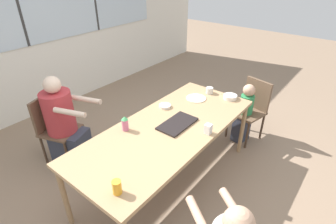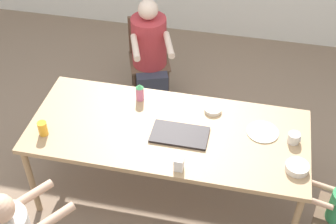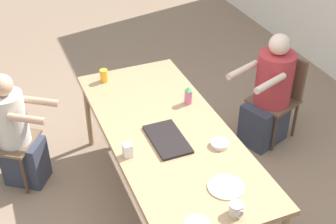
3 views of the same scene
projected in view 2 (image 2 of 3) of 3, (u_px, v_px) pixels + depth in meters
ground_plane at (168, 192)px, 4.08m from camera, size 16.00×16.00×0.00m
dining_table at (168, 134)px, 3.61m from camera, size 2.14×0.91×0.76m
chair_for_man_blue_shirt at (148, 50)px, 4.85m from camera, size 0.51×0.51×0.85m
person_man_blue_shirt at (150, 59)px, 4.72m from camera, size 0.54×0.71×1.14m
person_toddler at (333, 218)px, 3.39m from camera, size 0.36×0.25×0.85m
food_tray_dark at (180, 135)px, 3.52m from camera, size 0.43×0.24×0.02m
coffee_mug at (294, 138)px, 3.45m from camera, size 0.10×0.09×0.08m
sippy_cup at (140, 92)px, 3.80m from camera, size 0.07×0.07×0.16m
juice_glass at (43, 128)px, 3.51m from camera, size 0.07×0.07×0.11m
milk_carton_small at (179, 164)px, 3.25m from camera, size 0.06×0.06×0.10m
bowl_white_shallow at (297, 167)px, 3.26m from camera, size 0.16×0.16×0.05m
bowl_cereal at (213, 110)px, 3.73m from camera, size 0.14×0.14×0.03m
plate_tortillas at (263, 132)px, 3.55m from camera, size 0.24×0.24×0.01m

